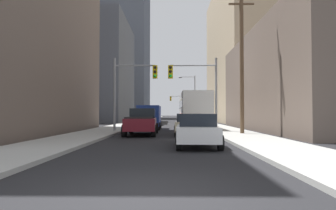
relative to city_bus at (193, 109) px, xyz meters
The scene contains 17 objects.
ground_plane 24.00m from the city_bus, 96.37° to the right, with size 400.00×400.00×0.00m, color black.
sidewalk_left 27.42m from the city_bus, 106.54° to the left, with size 3.29×160.00×0.15m, color #9E9E99.
sidewalk_right 26.41m from the city_bus, 84.61° to the left, with size 3.29×160.00×0.15m, color #9E9E99.
city_bus is the anchor object (origin of this frame).
pickup_truck_maroon 9.45m from the city_bus, 117.09° to the right, with size 2.20×5.46×1.90m.
cargo_van_blue 4.40m from the city_bus, 169.15° to the right, with size 2.16×5.22×2.26m.
sedan_white 15.99m from the city_bus, 93.56° to the right, with size 1.96×4.27×1.52m.
sedan_beige 9.04m from the city_bus, 96.30° to the right, with size 1.95×4.26×1.52m.
sedan_black 9.95m from the city_bus, 117.27° to the left, with size 1.95×4.24×1.52m.
traffic_signal_near_left 8.06m from the city_bus, 132.36° to the right, with size 3.54×0.44×6.00m.
traffic_signal_near_right 6.14m from the city_bus, 92.53° to the right, with size 3.95×0.44×6.00m.
traffic_signal_far_right 37.06m from the city_bus, 90.47° to the left, with size 4.06×0.44×6.00m.
utility_pole_right 9.80m from the city_bus, 71.98° to the right, with size 2.20×0.28×10.71m.
street_lamp_right 17.49m from the city_bus, 86.36° to the left, with size 2.66×0.32×7.50m.
building_left_mid_office 33.23m from the city_bus, 131.75° to the left, with size 22.99×18.75×18.20m, color #4C515B.
building_left_far_tower 73.92m from the city_bus, 108.81° to the left, with size 24.39×23.84×59.51m, color #4C515B.
building_right_mid_block 26.80m from the city_bus, 57.13° to the left, with size 15.91×28.42×23.69m, color tan.
Camera 1 is at (0.50, -5.81, 1.54)m, focal length 31.83 mm.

